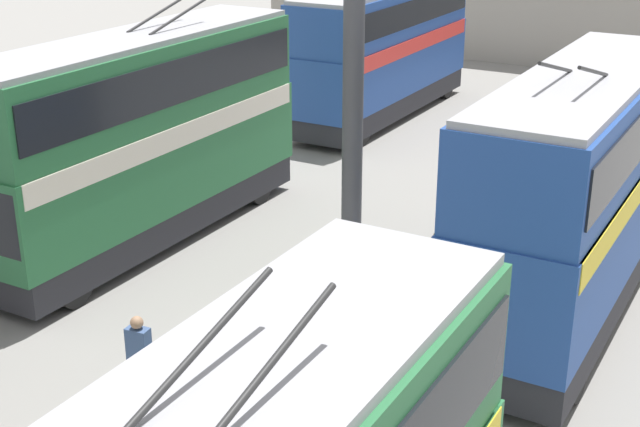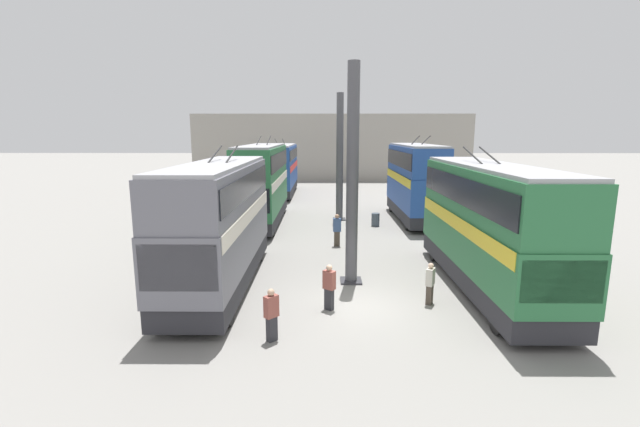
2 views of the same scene
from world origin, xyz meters
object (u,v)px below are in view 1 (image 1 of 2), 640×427
Objects in this scene: bus_right_mid at (141,127)px; bus_right_far at (383,43)px; person_aisle_midway at (140,358)px; bus_left_far at (577,183)px; oil_drum at (401,303)px.

bus_right_mid is 0.97× the size of bus_right_far.
bus_left_far is at bearing -44.48° from person_aisle_midway.
bus_right_far is at bearing 39.52° from bus_left_far.
bus_right_mid is 8.13m from person_aisle_midway.
bus_right_far reaches higher than oil_drum.
person_aisle_midway is at bearing -141.14° from bus_right_mid.
bus_left_far reaches higher than bus_right_far.
bus_left_far reaches higher than bus_right_mid.
oil_drum is at bearing -96.60° from bus_right_mid.
bus_right_far is 6.02× the size of person_aisle_midway.
bus_right_far is at bearing 7.68° from person_aisle_midway.
bus_right_far is 17.00m from oil_drum.
person_aisle_midway is (-6.12, -4.93, -2.09)m from bus_right_mid.
bus_right_mid reaches higher than person_aisle_midway.
person_aisle_midway is 2.05× the size of oil_drum.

